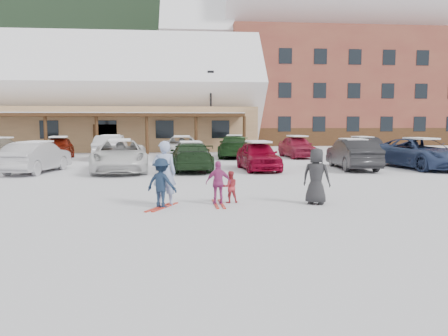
{
  "coord_description": "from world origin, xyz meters",
  "views": [
    {
      "loc": [
        -0.83,
        -11.63,
        2.31
      ],
      "look_at": [
        0.3,
        1.0,
        1.0
      ],
      "focal_mm": 35.0,
      "sensor_mm": 36.0,
      "label": 1
    }
  ],
  "objects": [
    {
      "name": "parked_car_4",
      "position": [
        2.75,
        9.47,
        0.7
      ],
      "size": [
        1.93,
        4.23,
        1.41
      ],
      "primitive_type": "imported",
      "rotation": [
        0.0,
        0.0,
        0.06
      ],
      "color": "maroon",
      "rests_on": "ground"
    },
    {
      "name": "child_navy",
      "position": [
        -1.48,
        0.26,
        0.68
      ],
      "size": [
        1.01,
        0.84,
        1.36
      ],
      "primitive_type": "imported",
      "rotation": [
        0.0,
        0.0,
        2.68
      ],
      "color": "#15243B",
      "rests_on": "ground"
    },
    {
      "name": "parked_car_2",
      "position": [
        -3.92,
        9.45,
        0.76
      ],
      "size": [
        3.13,
        5.72,
        1.52
      ],
      "primitive_type": "imported",
      "rotation": [
        0.0,
        0.0,
        0.12
      ],
      "color": "silver",
      "rests_on": "ground"
    },
    {
      "name": "parked_car_12",
      "position": [
        6.66,
        17.01,
        0.73
      ],
      "size": [
        2.0,
        4.36,
        1.45
      ],
      "primitive_type": "imported",
      "rotation": [
        0.0,
        0.0,
        0.07
      ],
      "color": "#A5203F",
      "rests_on": "ground"
    },
    {
      "name": "parked_car_3",
      "position": [
        -0.55,
        9.57,
        0.7
      ],
      "size": [
        2.19,
        4.89,
        1.39
      ],
      "primitive_type": "imported",
      "rotation": [
        0.0,
        0.0,
        3.19
      ],
      "color": "#1B321A",
      "rests_on": "ground"
    },
    {
      "name": "parked_car_9",
      "position": [
        -5.56,
        16.81,
        0.76
      ],
      "size": [
        1.71,
        4.66,
        1.53
      ],
      "primitive_type": "imported",
      "rotation": [
        0.0,
        0.0,
        3.16
      ],
      "color": "silver",
      "rests_on": "ground"
    },
    {
      "name": "conifer_3",
      "position": [
        6.0,
        44.0,
        5.12
      ],
      "size": [
        3.96,
        3.96,
        9.18
      ],
      "color": "black",
      "rests_on": "ground"
    },
    {
      "name": "parked_car_7",
      "position": [
        -12.56,
        17.25,
        0.69
      ],
      "size": [
        2.65,
        5.0,
        1.38
      ],
      "primitive_type": "imported",
      "rotation": [
        0.0,
        0.0,
        2.99
      ],
      "color": "gray",
      "rests_on": "ground"
    },
    {
      "name": "child_magenta",
      "position": [
        0.11,
        0.6,
        0.62
      ],
      "size": [
        0.74,
        0.33,
        1.24
      ],
      "primitive_type": "imported",
      "rotation": [
        0.0,
        0.0,
        3.17
      ],
      "color": "#A8367B",
      "rests_on": "ground"
    },
    {
      "name": "alpine_hotel",
      "position": [
        14.27,
        38.0,
        8.63
      ],
      "size": [
        31.48,
        14.01,
        21.48
      ],
      "color": "brown",
      "rests_on": "ground"
    },
    {
      "name": "parked_car_1",
      "position": [
        -7.75,
        9.34,
        0.72
      ],
      "size": [
        2.22,
        4.56,
        1.44
      ],
      "primitive_type": "imported",
      "rotation": [
        0.0,
        0.0,
        2.98
      ],
      "color": "#B2B1B6",
      "rests_on": "ground"
    },
    {
      "name": "day_lodge",
      "position": [
        -9.0,
        27.96,
        3.94
      ],
      "size": [
        29.12,
        12.5,
        10.38
      ],
      "color": "tan",
      "rests_on": "ground"
    },
    {
      "name": "parked_car_6",
      "position": [
        11.13,
        9.57,
        0.77
      ],
      "size": [
        3.42,
        5.87,
        1.54
      ],
      "primitive_type": "imported",
      "rotation": [
        0.0,
        0.0,
        0.16
      ],
      "color": "navy",
      "rests_on": "ground"
    },
    {
      "name": "toddler_red",
      "position": [
        0.46,
        0.84,
        0.46
      ],
      "size": [
        0.48,
        0.4,
        0.93
      ],
      "primitive_type": "imported",
      "rotation": [
        0.0,
        0.0,
        3.25
      ],
      "color": "#B8303A",
      "rests_on": "ground"
    },
    {
      "name": "conifer_4",
      "position": [
        34.0,
        46.0,
        6.54
      ],
      "size": [
        5.06,
        5.06,
        11.73
      ],
      "color": "black",
      "rests_on": "ground"
    },
    {
      "name": "bystander_dark",
      "position": [
        2.88,
        0.39,
        0.8
      ],
      "size": [
        0.94,
        0.84,
        1.61
      ],
      "primitive_type": "imported",
      "rotation": [
        0.0,
        0.0,
        2.61
      ],
      "color": "#252527",
      "rests_on": "ground"
    },
    {
      "name": "adult_skier",
      "position": [
        -1.42,
        0.59,
        0.91
      ],
      "size": [
        0.72,
        0.52,
        1.82
      ],
      "primitive_type": "imported",
      "rotation": [
        0.0,
        0.0,
        3.28
      ],
      "color": "#96A7D4",
      "rests_on": "ground"
    },
    {
      "name": "ground",
      "position": [
        0.0,
        0.0,
        0.0
      ],
      "size": [
        160.0,
        160.0,
        0.0
      ],
      "primitive_type": "plane",
      "color": "silver",
      "rests_on": "ground"
    },
    {
      "name": "skis_child_navy",
      "position": [
        -1.48,
        0.26,
        0.01
      ],
      "size": [
        0.8,
        1.34,
        0.03
      ],
      "primitive_type": "cube",
      "rotation": [
        0.0,
        0.0,
        2.68
      ],
      "color": "red",
      "rests_on": "ground"
    },
    {
      "name": "parked_car_8",
      "position": [
        -8.87,
        17.1,
        0.72
      ],
      "size": [
        2.4,
        4.45,
        1.44
      ],
      "primitive_type": "imported",
      "rotation": [
        0.0,
        0.0,
        0.17
      ],
      "color": "maroon",
      "rests_on": "ground"
    },
    {
      "name": "lamp_post",
      "position": [
        1.29,
        24.04,
        3.65
      ],
      "size": [
        0.5,
        0.25,
        6.49
      ],
      "color": "black",
      "rests_on": "ground"
    },
    {
      "name": "forested_hillside",
      "position": [
        0.0,
        85.0,
        19.0
      ],
      "size": [
        300.0,
        70.0,
        38.0
      ],
      "primitive_type": "cube",
      "color": "black",
      "rests_on": "ground"
    },
    {
      "name": "parked_car_13",
      "position": [
        10.96,
        16.52,
        0.69
      ],
      "size": [
        1.6,
        4.26,
        1.39
      ],
      "primitive_type": "imported",
      "rotation": [
        0.0,
        0.0,
        3.11
      ],
      "color": "black",
      "rests_on": "ground"
    },
    {
      "name": "parked_car_11",
      "position": [
        2.47,
        17.38,
        0.74
      ],
      "size": [
        2.77,
        5.35,
        1.48
      ],
      "primitive_type": "imported",
      "rotation": [
        0.0,
        0.0,
        3.0
      ],
      "color": "#183816",
      "rests_on": "ground"
    },
    {
      "name": "parked_car_10",
      "position": [
        -1.03,
        16.61,
        0.73
      ],
      "size": [
        2.46,
        5.28,
        1.46
      ],
      "primitive_type": "imported",
      "rotation": [
        0.0,
        0.0,
        -0.01
      ],
      "color": "silver",
      "rests_on": "ground"
    },
    {
      "name": "parked_car_5",
      "position": [
        7.55,
        9.54,
        0.75
      ],
      "size": [
        1.92,
        4.67,
        1.51
      ],
      "primitive_type": "imported",
      "rotation": [
        0.0,
        0.0,
        3.07
      ],
      "color": "black",
      "rests_on": "ground"
    },
    {
      "name": "skis_child_magenta",
      "position": [
        0.11,
        0.6,
        0.01
      ],
      "size": [
        0.24,
        1.41,
        0.03
      ],
      "primitive_type": "cube",
      "rotation": [
        0.0,
        0.0,
        3.17
      ],
      "color": "red",
      "rests_on": "ground"
    }
  ]
}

